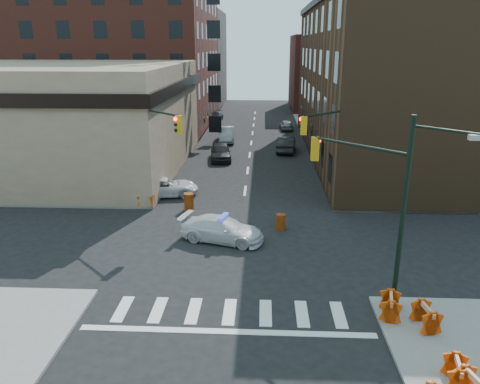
# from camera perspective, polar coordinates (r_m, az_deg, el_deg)

# --- Properties ---
(ground) EXTENTS (140.00, 140.00, 0.00)m
(ground) POSITION_cam_1_polar(r_m,az_deg,el_deg) (26.05, -0.23, -6.47)
(ground) COLOR black
(ground) RESTS_ON ground
(sidewalk_nw) EXTENTS (34.00, 54.50, 0.15)m
(sidewalk_nw) POSITION_cam_1_polar(r_m,az_deg,el_deg) (62.39, -20.28, 6.79)
(sidewalk_nw) COLOR gray
(sidewalk_nw) RESTS_ON ground
(sidewalk_ne) EXTENTS (34.00, 54.50, 0.15)m
(sidewalk_ne) POSITION_cam_1_polar(r_m,az_deg,el_deg) (61.44, 23.62, 6.26)
(sidewalk_ne) COLOR gray
(sidewalk_ne) RESTS_ON ground
(bank_building) EXTENTS (22.00, 22.00, 9.00)m
(bank_building) POSITION_cam_1_polar(r_m,az_deg,el_deg) (44.62, -21.64, 8.50)
(bank_building) COLOR tan
(bank_building) RESTS_ON ground
(apartment_block) EXTENTS (25.00, 25.00, 24.00)m
(apartment_block) POSITION_cam_1_polar(r_m,az_deg,el_deg) (66.75, -15.20, 18.22)
(apartment_block) COLOR maroon
(apartment_block) RESTS_ON ground
(commercial_row_ne) EXTENTS (14.00, 34.00, 14.00)m
(commercial_row_ne) POSITION_cam_1_polar(r_m,az_deg,el_deg) (47.85, 17.42, 12.49)
(commercial_row_ne) COLOR #4B321E
(commercial_row_ne) RESTS_ON ground
(filler_nw) EXTENTS (20.00, 18.00, 16.00)m
(filler_nw) POSITION_cam_1_polar(r_m,az_deg,el_deg) (87.51, -8.91, 15.69)
(filler_nw) COLOR brown
(filler_nw) RESTS_ON ground
(filler_ne) EXTENTS (16.00, 16.00, 12.00)m
(filler_ne) POSITION_cam_1_polar(r_m,az_deg,el_deg) (82.86, 12.00, 14.05)
(filler_ne) COLOR maroon
(filler_ne) RESTS_ON ground
(signal_pole_se) EXTENTS (5.40, 5.27, 8.00)m
(signal_pole_se) POSITION_cam_1_polar(r_m,az_deg,el_deg) (19.77, 16.62, -0.85)
(signal_pole_se) COLOR black
(signal_pole_se) RESTS_ON sidewalk_se
(signal_pole_nw) EXTENTS (3.58, 3.67, 8.00)m
(signal_pole_nw) POSITION_cam_1_polar(r_m,az_deg,el_deg) (30.59, -10.76, 5.44)
(signal_pole_nw) COLOR black
(signal_pole_nw) RESTS_ON sidewalk_nw
(signal_pole_ne) EXTENTS (3.67, 3.58, 8.00)m
(signal_pole_ne) POSITION_cam_1_polar(r_m,az_deg,el_deg) (30.12, 11.51, 5.21)
(signal_pole_ne) COLOR black
(signal_pole_ne) RESTS_ON sidewalk_ne
(tree_ne_near) EXTENTS (3.00, 3.00, 4.85)m
(tree_ne_near) POSITION_cam_1_polar(r_m,az_deg,el_deg) (50.64, 9.98, 9.25)
(tree_ne_near) COLOR black
(tree_ne_near) RESTS_ON sidewalk_ne
(tree_ne_far) EXTENTS (3.00, 3.00, 4.85)m
(tree_ne_far) POSITION_cam_1_polar(r_m,az_deg,el_deg) (58.52, 9.05, 10.40)
(tree_ne_far) COLOR black
(tree_ne_far) RESTS_ON sidewalk_ne
(police_car) EXTENTS (5.11, 3.16, 1.38)m
(police_car) POSITION_cam_1_polar(r_m,az_deg,el_deg) (26.34, -2.22, -4.56)
(police_car) COLOR silver
(police_car) RESTS_ON ground
(pickup) EXTENTS (5.14, 3.10, 1.33)m
(pickup) POSITION_cam_1_polar(r_m,az_deg,el_deg) (34.53, -9.13, 0.62)
(pickup) COLOR silver
(pickup) RESTS_ON ground
(parked_car_wnear) EXTENTS (2.40, 4.86, 1.59)m
(parked_car_wnear) POSITION_cam_1_polar(r_m,az_deg,el_deg) (44.81, -2.36, 4.93)
(parked_car_wnear) COLOR black
(parked_car_wnear) RESTS_ON ground
(parked_car_wfar) EXTENTS (2.09, 5.07, 1.63)m
(parked_car_wfar) POSITION_cam_1_polar(r_m,az_deg,el_deg) (53.43, -1.68, 7.03)
(parked_car_wfar) COLOR gray
(parked_car_wfar) RESTS_ON ground
(parked_car_wdeep) EXTENTS (1.86, 4.41, 1.27)m
(parked_car_wdeep) POSITION_cam_1_polar(r_m,az_deg,el_deg) (68.43, -2.94, 9.20)
(parked_car_wdeep) COLOR black
(parked_car_wdeep) RESTS_ON ground
(parked_car_enear) EXTENTS (2.21, 4.98, 1.59)m
(parked_car_enear) POSITION_cam_1_polar(r_m,az_deg,el_deg) (48.47, 5.65, 5.82)
(parked_car_enear) COLOR black
(parked_car_enear) RESTS_ON ground
(parked_car_efar) EXTENTS (1.73, 3.82, 1.27)m
(parked_car_efar) POSITION_cam_1_polar(r_m,az_deg,el_deg) (61.25, 5.66, 8.14)
(parked_car_efar) COLOR gray
(parked_car_efar) RESTS_ON ground
(pedestrian_a) EXTENTS (0.61, 0.41, 1.65)m
(pedestrian_a) POSITION_cam_1_polar(r_m,az_deg,el_deg) (33.09, -10.92, 0.33)
(pedestrian_a) COLOR black
(pedestrian_a) RESTS_ON sidewalk_nw
(pedestrian_b) EXTENTS (1.05, 0.87, 1.94)m
(pedestrian_b) POSITION_cam_1_polar(r_m,az_deg,el_deg) (33.58, -18.91, 0.19)
(pedestrian_b) COLOR black
(pedestrian_b) RESTS_ON sidewalk_nw
(pedestrian_c) EXTENTS (1.16, 1.09, 1.92)m
(pedestrian_c) POSITION_cam_1_polar(r_m,az_deg,el_deg) (34.10, -16.66, 0.66)
(pedestrian_c) COLOR #1E232D
(pedestrian_c) RESTS_ON sidewalk_nw
(barrel_road) EXTENTS (0.68, 0.68, 0.98)m
(barrel_road) POSITION_cam_1_polar(r_m,az_deg,el_deg) (27.99, 4.97, -3.68)
(barrel_road) COLOR #CB5309
(barrel_road) RESTS_ON ground
(barrel_bank) EXTENTS (0.80, 0.80, 1.13)m
(barrel_bank) POSITION_cam_1_polar(r_m,az_deg,el_deg) (31.40, -6.25, -1.18)
(barrel_bank) COLOR #CF6909
(barrel_bank) RESTS_ON ground
(barricade_se_a) EXTENTS (0.89, 1.37, 0.95)m
(barricade_se_a) POSITION_cam_1_polar(r_m,az_deg,el_deg) (20.14, 17.85, -13.11)
(barricade_se_a) COLOR #EC360B
(barricade_se_a) RESTS_ON sidewalk_se
(barricade_se_b) EXTENTS (0.80, 1.33, 0.94)m
(barricade_se_b) POSITION_cam_1_polar(r_m,az_deg,el_deg) (19.88, 21.72, -13.99)
(barricade_se_b) COLOR red
(barricade_se_b) RESTS_ON sidewalk_se
(barricade_se_c) EXTENTS (0.83, 1.31, 0.91)m
(barricade_se_c) POSITION_cam_1_polar(r_m,az_deg,el_deg) (17.39, 24.93, -19.45)
(barricade_se_c) COLOR red
(barricade_se_c) RESTS_ON sidewalk_se
(barricade_nw_a) EXTENTS (1.25, 0.75, 0.89)m
(barricade_nw_a) POSITION_cam_1_polar(r_m,az_deg,el_deg) (32.11, -11.34, -0.95)
(barricade_nw_a) COLOR #CB3F09
(barricade_nw_a) RESTS_ON sidewalk_nw
(barricade_nw_b) EXTENTS (1.18, 0.78, 0.82)m
(barricade_nw_b) POSITION_cam_1_polar(r_m,az_deg,el_deg) (34.61, -16.34, -0.03)
(barricade_nw_b) COLOR orange
(barricade_nw_b) RESTS_ON sidewalk_nw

